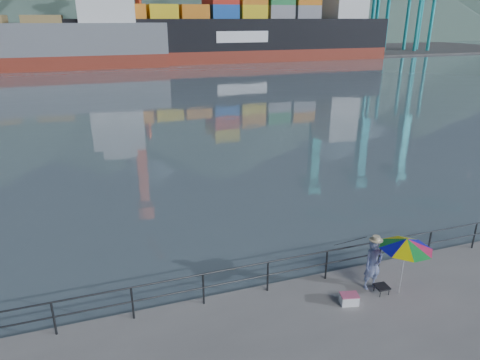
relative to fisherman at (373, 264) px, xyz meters
name	(u,v)px	position (x,y,z in m)	size (l,w,h in m)	color
harbor_water	(100,46)	(-4.07, 129.18, -0.82)	(500.00, 280.00, 0.00)	slate
far_dock	(151,54)	(5.93, 92.18, -0.82)	(200.00, 40.00, 0.40)	#514F4C
guardrail	(236,282)	(-4.07, 0.88, -0.30)	(22.00, 0.06, 1.03)	#2D3033
container_stacks	(248,41)	(29.18, 92.56, 1.68)	(58.00, 5.40, 7.80)	#194CA5
fisherman	(373,264)	(0.00, 0.00, 0.00)	(0.60, 0.39, 1.64)	#2A4798
beach_umbrella	(406,244)	(0.63, -0.56, 0.90)	(2.00, 2.00, 1.88)	white
folding_stool	(382,289)	(0.14, -0.36, -0.68)	(0.41, 0.41, 0.26)	black
cooler_bag	(349,299)	(-1.07, -0.49, -0.67)	(0.50, 0.33, 0.29)	white
fishing_rod	(347,265)	(0.01, 1.35, -0.82)	(0.02, 0.02, 2.25)	black
bulk_carrier	(12,42)	(-18.93, 71.20, 3.29)	(52.87, 9.15, 14.50)	maroon
container_ship	(242,29)	(21.32, 74.03, 4.99)	(62.76, 10.46, 18.10)	maroon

